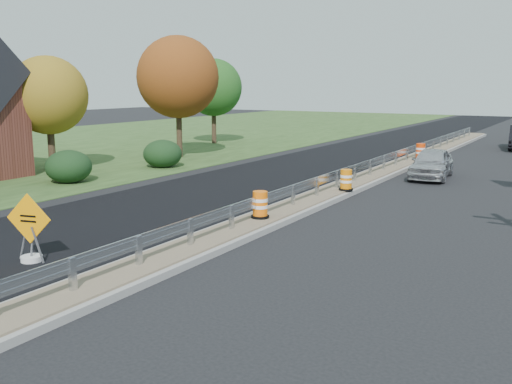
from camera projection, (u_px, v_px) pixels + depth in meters
The scene contains 15 objects.
ground at pixel (293, 211), 20.32m from camera, with size 140.00×140.00×0.00m, color black.
grass_verge_near at pixel (59, 147), 40.84m from camera, with size 30.00×120.00×0.03m, color #2D471E.
milled_overlay at pixel (305, 167), 30.97m from camera, with size 7.20×120.00×0.01m, color black.
median at pixel (370, 177), 27.05m from camera, with size 1.60×55.00×0.23m.
guardrail at pixel (377, 162), 27.78m from camera, with size 0.10×46.15×0.72m.
hedge_mid at pixel (69, 166), 25.97m from camera, with size 2.09×2.09×1.52m, color black.
hedge_north at pixel (163, 154), 30.78m from camera, with size 2.09×2.09×1.52m, color black.
tree_near_yellow at pixel (48, 96), 28.84m from camera, with size 3.96×3.96×5.88m.
tree_near_red at pixel (178, 77), 34.40m from camera, with size 4.95×4.95×7.35m.
tree_near_back at pixel (213, 88), 42.78m from camera, with size 4.29×4.29×6.37m.
caution_sign at pixel (31, 245), 14.41m from camera, with size 1.25×0.53×1.77m.
barrel_median_near at pixel (260, 205), 18.19m from camera, with size 0.59×0.59×0.86m.
barrel_median_mid at pixel (346, 180), 22.96m from camera, with size 0.58×0.58×0.84m.
barrel_median_far at pixel (420, 152), 32.38m from camera, with size 0.62×0.62×0.91m.
car_silver at pixel (432, 163), 27.30m from camera, with size 1.71×4.25×1.45m, color silver.
Camera 1 is at (9.03, -17.72, 4.43)m, focal length 40.00 mm.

